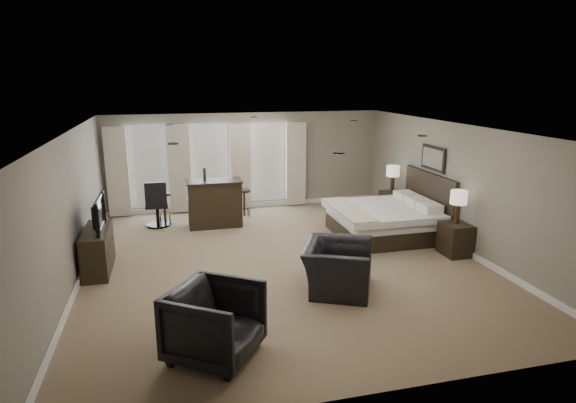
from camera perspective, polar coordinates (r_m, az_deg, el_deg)
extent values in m
cube|color=#7D694F|center=(9.55, -0.58, -7.06)|extent=(7.60, 8.60, 0.04)
cube|color=silver|center=(8.93, -0.62, 8.65)|extent=(7.60, 8.60, 0.04)
cube|color=gray|center=(13.24, -4.95, 4.83)|extent=(7.50, 0.04, 2.60)
cube|color=gray|center=(5.34, 10.39, -10.21)|extent=(7.50, 0.04, 2.60)
cube|color=gray|center=(9.07, -24.29, -0.92)|extent=(0.04, 8.50, 2.60)
cube|color=gray|center=(10.66, 19.41, 1.69)|extent=(0.04, 8.50, 2.60)
cube|color=silver|center=(13.04, -16.27, 3.93)|extent=(1.15, 0.04, 2.05)
cube|color=silver|center=(13.07, -9.24, 4.35)|extent=(1.15, 0.04, 2.05)
cube|color=silver|center=(13.30, -2.34, 4.70)|extent=(1.15, 0.04, 2.05)
cube|color=#BAAD9A|center=(12.98, -19.57, 3.31)|extent=(0.55, 0.12, 2.30)
cube|color=#BAAD9A|center=(12.92, -12.72, 3.75)|extent=(0.55, 0.12, 2.30)
cube|color=#BAAD9A|center=(13.06, -5.68, 4.14)|extent=(0.55, 0.12, 2.30)
cube|color=#BAAD9A|center=(13.37, 0.92, 4.45)|extent=(0.55, 0.12, 2.30)
cube|color=silver|center=(11.02, 11.38, -0.53)|extent=(2.22, 2.12, 1.41)
cube|color=black|center=(10.35, 19.19, -4.24)|extent=(0.49, 0.60, 0.66)
cube|color=black|center=(12.76, 12.13, -0.31)|extent=(0.48, 0.59, 0.64)
cube|color=beige|center=(10.16, 19.50, -0.66)|extent=(0.33, 0.33, 0.68)
cube|color=beige|center=(12.61, 12.29, 2.62)|extent=(0.33, 0.33, 0.69)
cube|color=slate|center=(11.33, 16.78, 4.94)|extent=(0.04, 0.96, 0.56)
cube|color=black|center=(9.65, -21.60, -5.37)|extent=(0.44, 1.38, 0.80)
imported|color=black|center=(9.51, -21.87, -2.71)|extent=(0.61, 1.05, 0.14)
imported|color=black|center=(8.18, 5.93, -6.85)|extent=(1.27, 1.47, 1.08)
imported|color=black|center=(6.36, -8.66, -13.62)|extent=(1.38, 1.40, 1.06)
cube|color=black|center=(11.72, -8.70, -0.20)|extent=(1.31, 0.68, 1.14)
cube|color=black|center=(12.31, -14.42, -0.72)|extent=(0.46, 0.46, 0.76)
cube|color=black|center=(12.55, -5.20, -0.16)|extent=(0.41, 0.41, 0.70)
cube|color=black|center=(12.01, -15.29, -0.20)|extent=(0.59, 0.59, 1.14)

